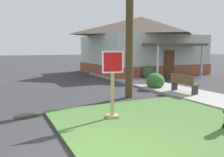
% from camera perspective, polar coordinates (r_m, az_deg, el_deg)
% --- Properties ---
extents(grass_corner_patch, '(5.52, 4.97, 0.08)m').
position_cam_1_polar(grass_corner_patch, '(6.96, 10.50, -10.52)').
color(grass_corner_patch, '#477033').
rests_on(grass_corner_patch, ground).
extents(sidewalk_strip, '(2.20, 17.48, 0.12)m').
position_cam_1_polar(sidewalk_strip, '(12.69, 13.21, -2.35)').
color(sidewalk_strip, '#9E9B93').
rests_on(sidewalk_strip, ground).
extents(stop_sign, '(0.65, 0.34, 2.04)m').
position_cam_1_polar(stop_sign, '(6.85, 0.13, -2.12)').
color(stop_sign, tan).
rests_on(stop_sign, grass_corner_patch).
extents(manhole_cover, '(0.70, 0.70, 0.02)m').
position_cam_1_polar(manhole_cover, '(8.00, -20.87, -8.74)').
color(manhole_cover, black).
rests_on(manhole_cover, ground).
extents(street_bench, '(0.45, 1.48, 0.85)m').
position_cam_1_polar(street_bench, '(11.29, 17.45, -0.99)').
color(street_bench, brown).
rests_on(street_bench, sidewalk_strip).
extents(corner_house, '(9.48, 9.46, 5.02)m').
position_cam_1_polar(corner_house, '(20.99, 7.30, 8.47)').
color(corner_house, brown).
rests_on(corner_house, ground).
extents(shrub_near_porch, '(1.00, 1.00, 0.96)m').
position_cam_1_polar(shrub_near_porch, '(16.40, 9.21, 1.42)').
color(shrub_near_porch, '#3B5735').
rests_on(shrub_near_porch, ground).
extents(shrub_by_curb, '(1.00, 1.00, 0.88)m').
position_cam_1_polar(shrub_by_curb, '(12.52, 10.75, -0.66)').
color(shrub_by_curb, '#376B2E').
rests_on(shrub_by_curb, ground).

